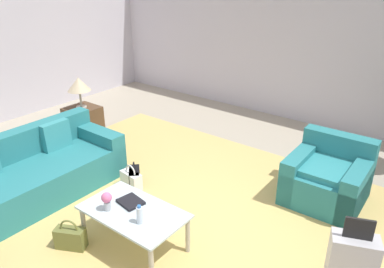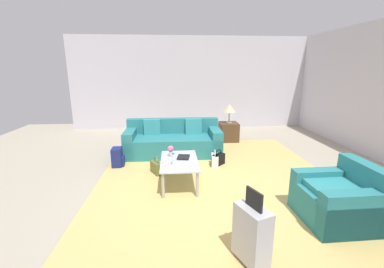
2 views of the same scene
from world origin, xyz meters
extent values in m
plane|color=#A89E89|center=(0.00, 0.00, 0.00)|extent=(12.00, 12.00, 0.00)
cube|color=silver|center=(-5.06, 0.00, 1.55)|extent=(0.12, 8.00, 3.10)
cube|color=tan|center=(-0.60, 0.20, 0.00)|extent=(5.20, 4.40, 0.01)
cube|color=teal|center=(-2.10, -0.60, 0.23)|extent=(0.97, 2.27, 0.45)
cube|color=teal|center=(-2.48, -0.60, 0.41)|extent=(0.22, 2.27, 0.82)
cube|color=teal|center=(-2.10, 0.41, 0.31)|extent=(0.97, 0.24, 0.62)
cube|color=teal|center=(-2.10, -1.61, 0.31)|extent=(0.97, 0.24, 0.62)
cube|color=teal|center=(-2.32, -0.09, 0.63)|extent=(0.14, 0.40, 0.40)
cube|color=teal|center=(-2.32, -1.11, 0.63)|extent=(0.13, 0.40, 0.40)
cube|color=teal|center=(0.90, 1.60, 0.22)|extent=(0.94, 0.94, 0.44)
cube|color=teal|center=(0.89, 1.96, 0.40)|extent=(0.92, 0.22, 0.81)
cube|color=teal|center=(1.26, 1.61, 0.30)|extent=(0.22, 0.92, 0.60)
cube|color=teal|center=(0.54, 1.59, 0.30)|extent=(0.22, 0.92, 0.60)
cube|color=teal|center=(0.90, 1.55, 0.48)|extent=(0.69, 0.67, 0.08)
cube|color=silver|center=(-0.40, -0.50, 0.45)|extent=(1.10, 0.65, 0.02)
cylinder|color=#ADA899|center=(-0.90, -0.23, 0.22)|extent=(0.05, 0.05, 0.43)
cylinder|color=#ADA899|center=(0.10, -0.23, 0.22)|extent=(0.05, 0.05, 0.43)
cylinder|color=#ADA899|center=(-0.90, -0.77, 0.22)|extent=(0.05, 0.05, 0.43)
cylinder|color=#ADA899|center=(0.10, -0.77, 0.22)|extent=(0.05, 0.05, 0.43)
cylinder|color=silver|center=(-0.20, -0.60, 0.55)|extent=(0.06, 0.06, 0.18)
cylinder|color=#2D6BBC|center=(-0.20, -0.60, 0.65)|extent=(0.04, 0.04, 0.02)
cube|color=black|center=(-0.52, -0.42, 0.47)|extent=(0.29, 0.25, 0.03)
cylinder|color=#B2B7BC|center=(-0.62, -0.65, 0.51)|extent=(0.07, 0.07, 0.10)
sphere|color=#DB6693|center=(-0.62, -0.65, 0.61)|extent=(0.11, 0.11, 0.11)
cube|color=#513823|center=(-3.20, 1.00, 0.27)|extent=(0.52, 0.52, 0.53)
cylinder|color=#ADA899|center=(-3.20, 1.00, 0.55)|extent=(0.18, 0.18, 0.02)
cylinder|color=#ADA899|center=(-3.20, 1.00, 0.70)|extent=(0.04, 0.04, 0.28)
cone|color=beige|center=(-3.20, 1.00, 0.96)|extent=(0.39, 0.39, 0.23)
cube|color=#B7B7BC|center=(1.60, 0.20, 0.35)|extent=(0.45, 0.35, 0.60)
cube|color=black|center=(1.60, 0.20, 0.75)|extent=(0.23, 0.11, 0.20)
cylinder|color=black|center=(1.47, 0.15, 0.03)|extent=(0.04, 0.05, 0.05)
cube|color=white|center=(-1.27, 0.29, 0.12)|extent=(0.33, 0.18, 0.24)
torus|color=white|center=(-1.27, 0.29, 0.26)|extent=(0.20, 0.04, 0.20)
cube|color=olive|center=(-0.93, -0.94, 0.12)|extent=(0.35, 0.27, 0.24)
torus|color=olive|center=(-0.93, -0.94, 0.26)|extent=(0.18, 0.11, 0.20)
cube|color=black|center=(-1.29, 0.37, 0.12)|extent=(0.33, 0.33, 0.24)
torus|color=black|center=(-1.29, 0.37, 0.26)|extent=(0.15, 0.15, 0.20)
cube|color=navy|center=(-1.40, -1.80, 0.20)|extent=(0.31, 0.21, 0.40)
cube|color=navy|center=(-1.40, -1.68, 0.12)|extent=(0.21, 0.07, 0.18)
camera|label=1|loc=(2.03, -2.67, 2.76)|focal=35.00mm
camera|label=2|loc=(3.88, -0.60, 2.02)|focal=24.00mm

